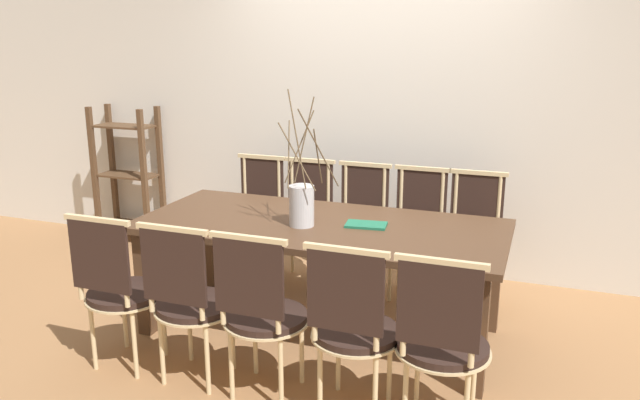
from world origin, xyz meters
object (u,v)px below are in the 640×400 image
object	(u,v)px
shelving_rack	(128,175)
chair_near_center	(262,310)
dining_table	(320,237)
book_stack	(366,225)
vase_centerpiece	(302,204)
chair_far_center	(359,224)

from	to	relation	value
shelving_rack	chair_near_center	bearing A→B (deg)	-40.53
dining_table	book_stack	xyz separation A→B (m)	(0.29, 0.04, 0.10)
vase_centerpiece	book_stack	world-z (taller)	vase_centerpiece
book_stack	shelving_rack	size ratio (longest dim) A/B	0.21
dining_table	chair_near_center	size ratio (longest dim) A/B	2.43
book_stack	vase_centerpiece	bearing A→B (deg)	-161.31
dining_table	chair_far_center	world-z (taller)	chair_far_center
chair_near_center	chair_far_center	world-z (taller)	same
vase_centerpiece	shelving_rack	xyz separation A→B (m)	(-2.23, 1.23, -0.25)
dining_table	shelving_rack	xyz separation A→B (m)	(-2.32, 1.15, -0.02)
dining_table	shelving_rack	size ratio (longest dim) A/B	1.82
chair_near_center	dining_table	bearing A→B (deg)	88.73
chair_far_center	book_stack	size ratio (longest dim) A/B	3.54
book_stack	shelving_rack	distance (m)	2.84
book_stack	chair_far_center	bearing A→B (deg)	109.54
dining_table	shelving_rack	world-z (taller)	shelving_rack
chair_near_center	chair_far_center	bearing A→B (deg)	88.94
chair_far_center	shelving_rack	size ratio (longest dim) A/B	0.75
dining_table	chair_far_center	size ratio (longest dim) A/B	2.43
chair_near_center	shelving_rack	size ratio (longest dim) A/B	0.75
book_stack	dining_table	bearing A→B (deg)	-172.07
shelving_rack	chair_far_center	bearing A→B (deg)	-7.93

